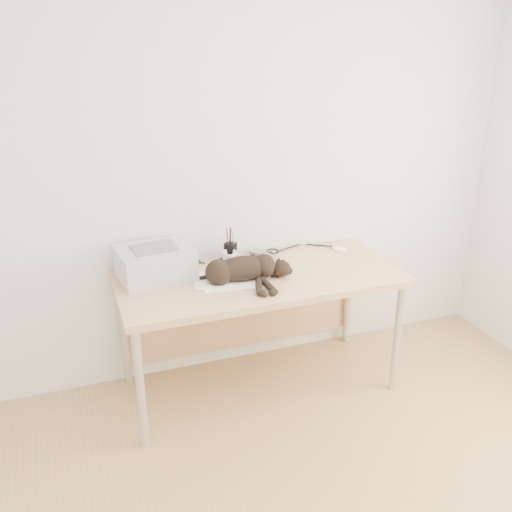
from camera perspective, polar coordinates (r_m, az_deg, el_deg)
name	(u,v)px	position (r m, az deg, el deg)	size (l,w,h in m)	color
wall_back	(239,164)	(3.37, -1.73, 9.15)	(3.50, 3.50, 0.00)	silver
desk	(255,291)	(3.35, -0.13, -3.48)	(1.60, 0.70, 0.74)	tan
printer	(155,263)	(3.21, -10.06, -0.69)	(0.42, 0.37, 0.19)	#B6B6BB
papers	(229,281)	(3.16, -2.75, -2.47)	(0.40, 0.33, 0.01)	white
cat	(240,270)	(3.13, -1.64, -1.45)	(0.65, 0.33, 0.15)	black
mug	(229,259)	(3.35, -2.67, -0.26)	(0.09, 0.09, 0.09)	white
pen_cup	(231,252)	(3.41, -2.56, 0.41)	(0.08, 0.08, 0.21)	black
remote_grey	(264,255)	(3.47, 0.83, 0.06)	(0.06, 0.20, 0.02)	slate
remote_black	(276,270)	(3.27, 2.01, -1.41)	(0.05, 0.17, 0.02)	black
mouse	(339,247)	(3.62, 8.28, 0.88)	(0.07, 0.11, 0.04)	white
cable_tangle	(242,255)	(3.49, -1.37, 0.08)	(1.36, 0.08, 0.01)	black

